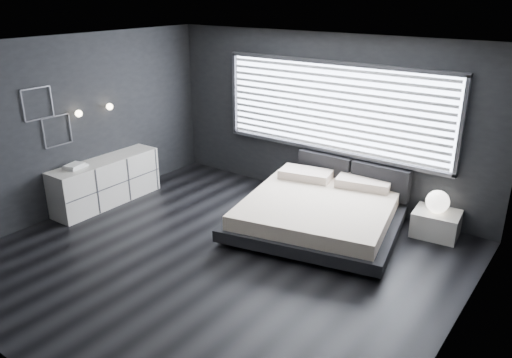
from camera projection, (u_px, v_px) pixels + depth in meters
The scene contains 12 objects.
room at pixel (216, 162), 6.29m from camera, with size 6.04×6.00×2.80m.
window at pixel (333, 108), 8.14m from camera, with size 4.14×0.09×1.52m.
headboard at pixel (351, 175), 8.23m from camera, with size 1.96×0.16×0.52m.
sconce_near at pixel (79, 113), 7.85m from camera, with size 0.18×0.11×0.11m.
sconce_far at pixel (109, 107), 8.30m from camera, with size 0.18×0.11×0.11m.
wall_art_upper at pixel (38, 104), 7.36m from camera, with size 0.01×0.48×0.48m.
wall_art_lower at pixel (57, 131), 7.72m from camera, with size 0.01×0.48×0.48m.
bed at pixel (319, 211), 7.55m from camera, with size 2.80×2.72×0.62m.
nightstand at pixel (436, 224), 7.38m from camera, with size 0.65×0.54×0.38m, color beige.
orb_lamp at pixel (438, 202), 7.24m from camera, with size 0.34×0.34×0.34m, color white.
dresser at pixel (106, 181), 8.44m from camera, with size 0.57×1.95×0.78m.
book_stack at pixel (75, 166), 7.91m from camera, with size 0.29×0.36×0.07m.
Camera 1 is at (3.92, -4.51, 3.45)m, focal length 35.00 mm.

